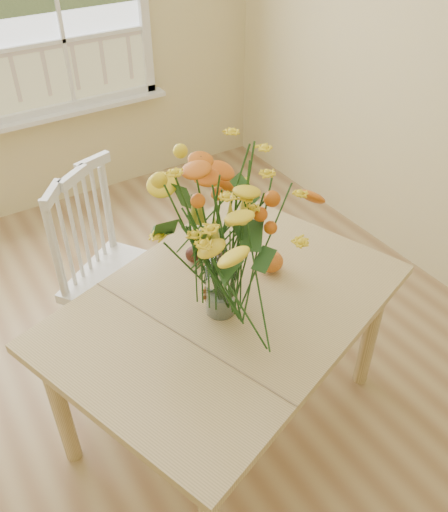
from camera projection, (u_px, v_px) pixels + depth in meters
floor at (156, 439)px, 2.50m from camera, size 4.00×4.50×0.01m
dining_table at (227, 319)px, 2.21m from camera, size 1.61×1.37×0.73m
windsor_chair at (107, 264)px, 2.61m from camera, size 0.64×0.64×1.02m
flower_vase at (220, 230)px, 1.88m from camera, size 0.54×0.54×0.64m
pumpkin at (270, 262)px, 2.28m from camera, size 0.11×0.11×0.09m
turkey_figurine at (212, 295)px, 2.13m from camera, size 0.09×0.08×0.10m
dark_gourd at (195, 255)px, 2.33m from camera, size 0.13×0.11×0.07m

